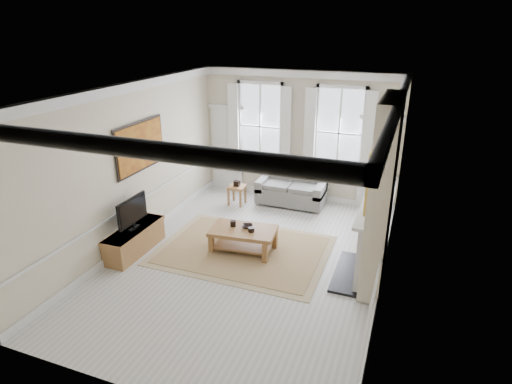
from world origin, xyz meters
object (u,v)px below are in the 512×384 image
at_px(side_table, 237,190).
at_px(sofa, 292,191).
at_px(coffee_table, 243,233).
at_px(tv_stand, 135,240).

bearing_deg(side_table, sofa, 22.40).
bearing_deg(sofa, coffee_table, -94.79).
bearing_deg(coffee_table, sofa, 79.05).
relative_size(sofa, coffee_table, 1.23).
xyz_separation_m(sofa, side_table, (-1.33, -0.55, 0.05)).
height_order(coffee_table, tv_stand, tv_stand).
bearing_deg(side_table, tv_stand, -107.98).
distance_m(sofa, side_table, 1.44).
relative_size(side_table, tv_stand, 0.34).
xyz_separation_m(sofa, tv_stand, (-2.33, -3.63, -0.08)).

